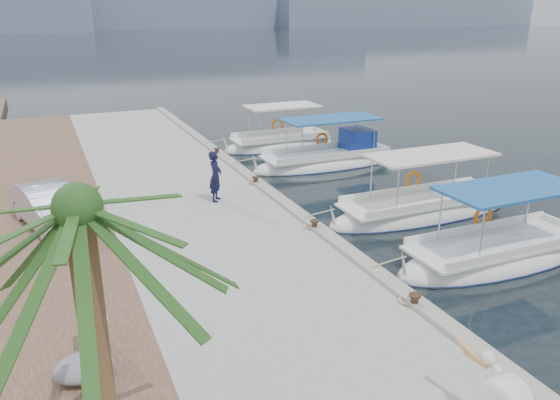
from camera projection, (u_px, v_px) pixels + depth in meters
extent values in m
plane|color=black|center=(348.00, 262.00, 15.75)|extent=(400.00, 400.00, 0.00)
cube|color=#979792|center=(200.00, 213.00, 18.86)|extent=(6.00, 40.00, 0.50)
cube|color=gray|center=(274.00, 194.00, 19.80)|extent=(0.44, 40.00, 0.12)
cube|color=brown|center=(44.00, 236.00, 16.97)|extent=(4.00, 40.00, 0.50)
cube|color=slate|center=(162.00, 3.00, 209.53)|extent=(160.00, 40.00, 18.00)
cube|color=slate|center=(394.00, 13.00, 239.75)|extent=(120.00, 40.00, 11.00)
ellipsoid|color=white|center=(497.00, 259.00, 15.84)|extent=(6.82, 2.19, 1.30)
ellipsoid|color=navy|center=(497.00, 260.00, 15.84)|extent=(6.86, 2.23, 0.22)
cube|color=white|center=(499.00, 243.00, 15.67)|extent=(5.59, 1.88, 0.08)
cube|color=#205CA2|center=(512.00, 189.00, 15.19)|extent=(4.09, 2.01, 0.08)
cylinder|color=silver|center=(482.00, 236.00, 14.12)|extent=(0.05, 0.05, 1.60)
torus|color=orange|center=(483.00, 216.00, 16.53)|extent=(0.68, 0.12, 0.68)
ellipsoid|color=white|center=(421.00, 214.00, 19.35)|extent=(7.45, 2.09, 1.30)
ellipsoid|color=navy|center=(421.00, 214.00, 19.35)|extent=(7.49, 2.13, 0.22)
cube|color=white|center=(423.00, 201.00, 19.18)|extent=(6.11, 1.80, 0.08)
cube|color=silver|center=(431.00, 155.00, 18.71)|extent=(4.47, 1.92, 0.08)
cylinder|color=silver|center=(398.00, 191.00, 17.61)|extent=(0.05, 0.05, 1.60)
torus|color=orange|center=(413.00, 180.00, 20.00)|extent=(0.68, 0.12, 0.68)
ellipsoid|color=white|center=(326.00, 165.00, 25.47)|extent=(7.36, 2.20, 1.30)
ellipsoid|color=navy|center=(326.00, 165.00, 25.48)|extent=(7.39, 2.24, 0.22)
cube|color=white|center=(326.00, 154.00, 25.31)|extent=(6.03, 1.89, 0.08)
cube|color=#205DA2|center=(331.00, 119.00, 24.83)|extent=(4.41, 2.02, 0.08)
cylinder|color=silver|center=(302.00, 145.00, 23.71)|extent=(0.05, 0.05, 1.60)
torus|color=orange|center=(322.00, 140.00, 26.18)|extent=(0.68, 0.12, 0.68)
cube|color=navy|center=(357.00, 139.00, 25.75)|extent=(1.20, 1.54, 1.00)
ellipsoid|color=white|center=(280.00, 147.00, 28.76)|extent=(6.17, 2.11, 1.30)
ellipsoid|color=navy|center=(280.00, 147.00, 28.77)|extent=(6.20, 2.15, 0.22)
cube|color=white|center=(280.00, 138.00, 28.60)|extent=(5.06, 1.81, 0.08)
cube|color=white|center=(282.00, 106.00, 28.12)|extent=(3.70, 1.94, 0.08)
cylinder|color=silver|center=(260.00, 128.00, 27.13)|extent=(0.05, 0.05, 1.60)
torus|color=orange|center=(277.00, 125.00, 29.43)|extent=(0.68, 0.12, 0.68)
cylinder|color=black|center=(414.00, 301.00, 12.37)|extent=(0.18, 0.18, 0.30)
cylinder|color=black|center=(415.00, 295.00, 12.32)|extent=(0.28, 0.28, 0.05)
cylinder|color=black|center=(314.00, 226.00, 16.70)|extent=(0.18, 0.18, 0.30)
cylinder|color=black|center=(315.00, 221.00, 16.65)|extent=(0.28, 0.28, 0.05)
cylinder|color=black|center=(256.00, 181.00, 21.02)|extent=(0.18, 0.18, 0.30)
cylinder|color=black|center=(256.00, 177.00, 20.97)|extent=(0.28, 0.28, 0.05)
cylinder|color=black|center=(217.00, 152.00, 25.35)|extent=(0.18, 0.18, 0.30)
cylinder|color=black|center=(217.00, 149.00, 25.30)|extent=(0.28, 0.28, 0.05)
ellipsoid|color=white|center=(506.00, 397.00, 8.68)|extent=(0.62, 0.91, 0.67)
cylinder|color=white|center=(492.00, 372.00, 8.83)|extent=(0.18, 0.32, 0.36)
sphere|color=white|center=(488.00, 358.00, 8.85)|extent=(0.22, 0.22, 0.22)
cone|color=#EAA566|center=(471.00, 353.00, 9.15)|extent=(0.19, 0.66, 0.26)
imported|color=black|center=(215.00, 176.00, 19.04)|extent=(0.71, 0.78, 1.79)
cylinder|color=brown|center=(99.00, 373.00, 6.77)|extent=(0.34, 0.34, 4.29)
imported|color=silver|center=(49.00, 207.00, 16.88)|extent=(2.44, 4.11, 1.28)
ellipsoid|color=slate|center=(84.00, 367.00, 10.01)|extent=(1.10, 0.90, 0.40)
cylinder|color=silver|center=(84.00, 340.00, 10.56)|extent=(0.06, 0.06, 0.70)
cylinder|color=silver|center=(106.00, 336.00, 10.71)|extent=(0.06, 0.06, 0.70)
cylinder|color=silver|center=(82.00, 330.00, 10.90)|extent=(0.06, 0.06, 0.70)
cylinder|color=silver|center=(103.00, 326.00, 11.05)|extent=(0.06, 0.06, 0.70)
cube|color=white|center=(92.00, 317.00, 10.68)|extent=(0.55, 0.55, 0.03)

